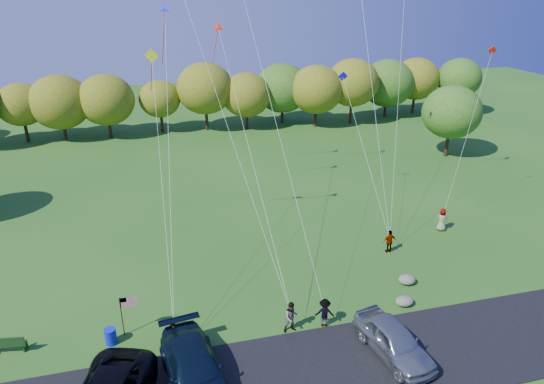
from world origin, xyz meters
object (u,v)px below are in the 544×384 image
Objects in this scene: flyer_e at (442,220)px; trash_barrel at (111,336)px; flyer_d at (390,241)px; park_bench at (6,345)px; minivan_silver at (394,340)px; flyer_c at (325,313)px; flyer_a at (174,335)px; flyer_b at (292,317)px; minivan_navy at (194,368)px.

trash_barrel is (-23.22, -6.70, -0.44)m from flyer_e.
flyer_d is 0.89× the size of park_bench.
minivan_silver reaches higher than flyer_c.
flyer_a is 6.07m from flyer_b.
minivan_navy is at bearing -116.94° from flyer_a.
flyer_b is (-4.33, 2.97, -0.00)m from minivan_silver.
minivan_navy reaches higher than flyer_e.
minivan_navy reaches higher than trash_barrel.
flyer_e is (19.36, 10.52, -0.04)m from minivan_navy.
flyer_a is 0.90× the size of flyer_b.
trash_barrel is at bearing 152.28° from minivan_silver.
flyer_a is at bearing 19.73° from flyer_d.
flyer_a is 1.81× the size of trash_barrel.
flyer_c is 16.11m from park_bench.
minivan_navy is 3.37× the size of flyer_e.
flyer_b is 9.34m from trash_barrel.
park_bench is at bearing 145.60° from minivan_navy.
flyer_a is 21.56m from flyer_e.
minivan_navy is 3.20× the size of park_bench.
flyer_d is at bearing 33.25° from flyer_b.
flyer_c reaches higher than park_bench.
trash_barrel is at bearing 3.51° from park_bench.
flyer_e is (9.66, 11.06, -0.01)m from minivan_silver.
flyer_b is 1.09× the size of flyer_d.
flyer_b is 0.96× the size of park_bench.
flyer_e is 0.95× the size of park_bench.
flyer_e is at bearing -20.43° from flyer_a.
trash_barrel is at bearing 127.01° from minivan_navy.
flyer_e reaches higher than flyer_a.
flyer_c is 14.61m from flyer_e.
flyer_c is (-2.51, 2.97, -0.07)m from minivan_silver.
park_bench is (-28.17, -6.20, -0.33)m from flyer_e.
flyer_b is 14.31m from park_bench.
flyer_a is at bearing -2.48° from park_bench.
trash_barrel is (-11.05, 1.39, -0.38)m from flyer_c.
flyer_b is at bearing 16.06° from minivan_navy.
park_bench is (-18.51, 4.86, -0.34)m from minivan_silver.
flyer_c is (7.19, 2.43, -0.09)m from minivan_navy.
flyer_b is at bearing 1.70° from park_bench.
flyer_b is 2.01× the size of trash_barrel.
flyer_b is (6.07, -0.20, 0.09)m from flyer_a.
flyer_a is 16.02m from flyer_d.
trash_barrel is (-13.56, 4.36, -0.45)m from minivan_silver.
minivan_silver is at bearing -11.47° from minivan_navy.
minivan_navy is 5.89m from flyer_b.
flyer_e reaches higher than flyer_d.
flyer_e is 1.99× the size of trash_barrel.
flyer_a is at bearing 153.16° from minivan_silver.
park_bench is at bearing 39.98° from flyer_e.
minivan_navy is 3.69× the size of flyer_a.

